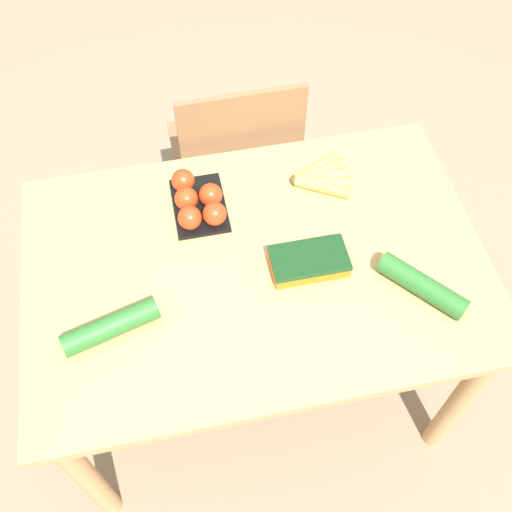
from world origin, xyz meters
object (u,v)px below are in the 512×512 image
at_px(cucumber_near, 111,326).
at_px(tomato_pack, 197,202).
at_px(carrot_bag, 309,260).
at_px(chair, 236,164).
at_px(banana_bunch, 320,177).
at_px(cucumber_far, 422,285).

bearing_deg(cucumber_near, tomato_pack, 52.05).
distance_m(carrot_bag, cucumber_near, 0.51).
relative_size(chair, banana_bunch, 5.18).
relative_size(carrot_bag, cucumber_far, 0.91).
height_order(banana_bunch, carrot_bag, carrot_bag).
relative_size(banana_bunch, carrot_bag, 0.88).
height_order(banana_bunch, cucumber_far, cucumber_far).
height_order(tomato_pack, cucumber_far, tomato_pack).
height_order(carrot_bag, cucumber_near, cucumber_near).
distance_m(banana_bunch, tomato_pack, 0.36).
bearing_deg(chair, tomato_pack, 64.96).
xyz_separation_m(carrot_bag, cucumber_near, (-0.51, -0.09, 0.00)).
bearing_deg(cucumber_far, banana_bunch, 110.34).
relative_size(carrot_bag, cucumber_near, 0.82).
distance_m(banana_bunch, carrot_bag, 0.29).
bearing_deg(cucumber_near, banana_bunch, 30.68).
relative_size(cucumber_near, cucumber_far, 1.11).
xyz_separation_m(cucumber_near, cucumber_far, (0.76, -0.04, 0.00)).
relative_size(banana_bunch, cucumber_near, 0.72).
xyz_separation_m(chair, cucumber_far, (0.33, -0.75, 0.28)).
xyz_separation_m(chair, tomato_pack, (-0.17, -0.38, 0.29)).
relative_size(chair, carrot_bag, 4.57).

